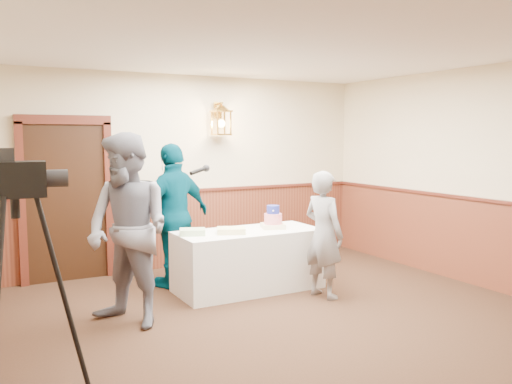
# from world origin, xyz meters

# --- Properties ---
(ground) EXTENTS (7.00, 7.00, 0.00)m
(ground) POSITION_xyz_m (0.00, 0.00, 0.00)
(ground) COLOR #322013
(ground) RESTS_ON ground
(room_shell) EXTENTS (6.02, 7.02, 2.81)m
(room_shell) POSITION_xyz_m (-0.05, 0.45, 1.52)
(room_shell) COLOR beige
(room_shell) RESTS_ON ground
(display_table) EXTENTS (1.80, 0.80, 0.75)m
(display_table) POSITION_xyz_m (0.30, 1.90, 0.38)
(display_table) COLOR white
(display_table) RESTS_ON ground
(tiered_cake) EXTENTS (0.36, 0.36, 0.29)m
(tiered_cake) POSITION_xyz_m (0.66, 1.90, 0.86)
(tiered_cake) COLOR beige
(tiered_cake) RESTS_ON display_table
(sheet_cake_yellow) EXTENTS (0.41, 0.37, 0.07)m
(sheet_cake_yellow) POSITION_xyz_m (0.03, 1.82, 0.78)
(sheet_cake_yellow) COLOR #D9CA82
(sheet_cake_yellow) RESTS_ON display_table
(sheet_cake_green) EXTENTS (0.37, 0.33, 0.07)m
(sheet_cake_green) POSITION_xyz_m (-0.42, 1.96, 0.78)
(sheet_cake_green) COLOR #A7D294
(sheet_cake_green) RESTS_ON display_table
(interviewer) EXTENTS (1.65, 1.20, 1.96)m
(interviewer) POSITION_xyz_m (-1.35, 1.34, 0.98)
(interviewer) COLOR slate
(interviewer) RESTS_ON ground
(baker) EXTENTS (0.47, 0.62, 1.52)m
(baker) POSITION_xyz_m (0.94, 1.20, 0.76)
(baker) COLOR gray
(baker) RESTS_ON ground
(assistant_p) EXTENTS (1.16, 0.79, 1.83)m
(assistant_p) POSITION_xyz_m (-0.44, 2.51, 0.92)
(assistant_p) COLOR #003A4B
(assistant_p) RESTS_ON ground
(tv_camera_rig) EXTENTS (0.68, 0.64, 1.74)m
(tv_camera_rig) POSITION_xyz_m (-2.47, 0.19, 0.78)
(tv_camera_rig) COLOR black
(tv_camera_rig) RESTS_ON ground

